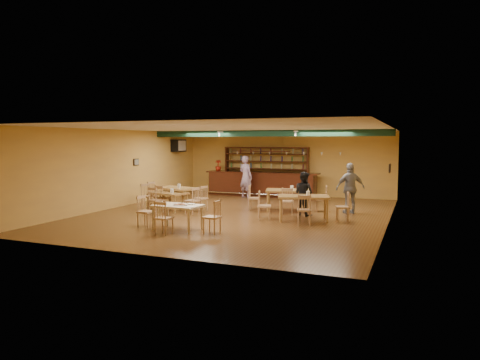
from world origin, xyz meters
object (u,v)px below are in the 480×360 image
at_px(patron_bar, 246,177).
at_px(patron_right_a, 304,194).
at_px(bar_counter, 262,184).
at_px(dining_table_b, 288,200).
at_px(near_table, 178,217).
at_px(dining_table_d, 303,208).
at_px(dining_table_a, 176,198).
at_px(dining_table_c, 169,202).

relative_size(patron_bar, patron_right_a, 1.27).
relative_size(bar_counter, patron_bar, 2.79).
bearing_deg(patron_right_a, dining_table_b, -18.14).
bearing_deg(near_table, dining_table_d, 47.03).
xyz_separation_m(dining_table_a, dining_table_d, (5.19, -0.84, 0.01)).
xyz_separation_m(dining_table_b, patron_bar, (-2.81, 2.95, 0.56)).
distance_m(dining_table_c, near_table, 3.66).
bearing_deg(near_table, bar_counter, 95.69).
distance_m(bar_counter, patron_right_a, 5.55).
height_order(bar_counter, dining_table_b, bar_counter).
bearing_deg(dining_table_b, dining_table_c, -173.53).
bearing_deg(dining_table_d, bar_counter, 105.23).
xyz_separation_m(dining_table_a, near_table, (2.20, -3.71, -0.03)).
height_order(patron_bar, patron_right_a, patron_bar).
height_order(dining_table_a, patron_right_a, patron_right_a).
bearing_deg(dining_table_d, near_table, -152.28).
bearing_deg(patron_right_a, dining_table_d, 130.01).
relative_size(dining_table_a, near_table, 1.16).
height_order(dining_table_a, dining_table_d, dining_table_d).
distance_m(dining_table_d, patron_bar, 6.07).
relative_size(dining_table_d, near_table, 1.19).
distance_m(bar_counter, dining_table_a, 5.02).
height_order(dining_table_a, dining_table_c, dining_table_a).
distance_m(bar_counter, dining_table_b, 4.44).
bearing_deg(dining_table_a, bar_counter, 82.73).
xyz_separation_m(dining_table_a, dining_table_b, (4.17, 0.89, -0.00)).
bearing_deg(dining_table_d, dining_table_b, 104.37).
height_order(near_table, patron_right_a, patron_right_a).
bearing_deg(bar_counter, dining_table_c, -107.91).
xyz_separation_m(dining_table_a, patron_bar, (1.37, 3.84, 0.56)).
bearing_deg(near_table, dining_table_b, 70.02).
bearing_deg(dining_table_c, dining_table_b, 34.74).
bearing_deg(dining_table_a, dining_table_c, -67.51).
xyz_separation_m(dining_table_b, dining_table_c, (-4.07, -1.60, -0.05)).
distance_m(dining_table_d, near_table, 4.14).
distance_m(dining_table_b, near_table, 5.00).
xyz_separation_m(dining_table_b, dining_table_d, (1.02, -1.73, 0.01)).
bearing_deg(near_table, dining_table_a, 123.90).
xyz_separation_m(bar_counter, dining_table_d, (3.35, -5.51, -0.16)).
bearing_deg(patron_bar, dining_table_d, 151.16).
bearing_deg(bar_counter, dining_table_d, -58.70).
bearing_deg(patron_right_a, dining_table_a, 27.91).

